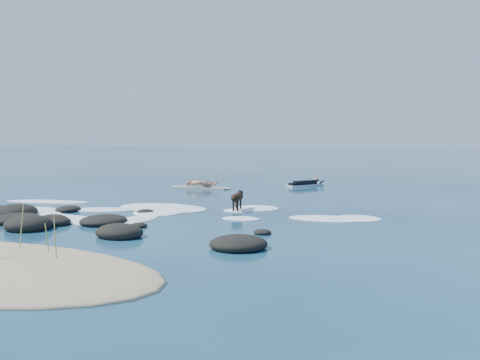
% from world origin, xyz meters
% --- Properties ---
extents(ground, '(160.00, 160.00, 0.00)m').
position_xyz_m(ground, '(0.00, 0.00, 0.00)').
color(ground, '#0A2642').
rests_on(ground, ground).
extents(reef_rocks, '(11.52, 5.44, 0.57)m').
position_xyz_m(reef_rocks, '(-2.20, -3.23, 0.11)').
color(reef_rocks, black).
rests_on(reef_rocks, ground).
extents(breaking_foam, '(15.22, 6.77, 0.12)m').
position_xyz_m(breaking_foam, '(-1.50, -0.27, 0.01)').
color(breaking_foam, white).
rests_on(breaking_foam, ground).
extents(standing_surfer_rig, '(3.18, 0.69, 1.81)m').
position_xyz_m(standing_surfer_rig, '(-2.57, 8.14, 0.71)').
color(standing_surfer_rig, beige).
rests_on(standing_surfer_rig, ground).
extents(paddling_surfer_rig, '(1.75, 2.23, 0.42)m').
position_xyz_m(paddling_surfer_rig, '(2.03, 11.35, 0.14)').
color(paddling_surfer_rig, silver).
rests_on(paddling_surfer_rig, ground).
extents(dog, '(0.39, 1.20, 0.76)m').
position_xyz_m(dog, '(2.07, 1.50, 0.50)').
color(dog, black).
rests_on(dog, ground).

